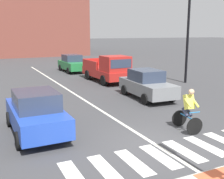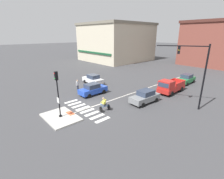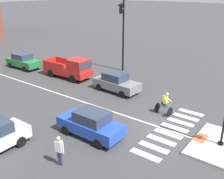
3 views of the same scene
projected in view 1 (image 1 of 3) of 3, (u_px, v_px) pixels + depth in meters
name	position (u px, v px, depth m)	size (l,w,h in m)	color
ground_plane	(158.00, 145.00, 9.51)	(300.00, 300.00, 0.00)	#3D3D3F
tactile_pad_front	(218.00, 176.00, 7.14)	(1.10, 0.60, 0.01)	#DB5B38
crosswalk_stripe_a	(73.00, 176.00, 7.45)	(0.44, 1.80, 0.01)	silver
crosswalk_stripe_b	(105.00, 168.00, 7.84)	(0.44, 1.80, 0.01)	silver
crosswalk_stripe_c	(134.00, 162.00, 8.23)	(0.44, 1.80, 0.01)	silver
crosswalk_stripe_d	(160.00, 156.00, 8.62)	(0.44, 1.80, 0.01)	silver
crosswalk_stripe_e	(184.00, 151.00, 9.01)	(0.44, 1.80, 0.01)	silver
crosswalk_stripe_f	(206.00, 146.00, 9.40)	(0.44, 1.80, 0.01)	silver
lane_centre_line	(69.00, 90.00, 18.32)	(0.14, 28.00, 0.01)	silver
traffic_light_mast	(184.00, 17.00, 19.43)	(4.69, 2.78, 7.32)	black
building_corner_left	(18.00, 20.00, 48.71)	(20.15, 19.52, 11.73)	brown
car_blue_westbound_near	(36.00, 113.00, 10.41)	(1.88, 4.12, 1.64)	#2347B7
car_grey_eastbound_mid	(147.00, 84.00, 16.05)	(2.01, 4.18, 1.64)	slate
car_green_eastbound_distant	(72.00, 63.00, 26.79)	(1.92, 4.14, 1.64)	#237A3D
pickup_truck_red_eastbound_far	(108.00, 70.00, 21.10)	(2.16, 5.15, 2.08)	red
cyclist	(188.00, 109.00, 10.67)	(0.79, 1.16, 1.68)	black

